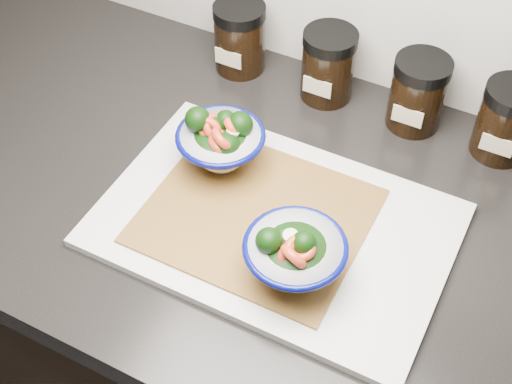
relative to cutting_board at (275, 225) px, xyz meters
The scene contains 9 objects.
countertop 0.13m from the cutting_board, 16.76° to the left, with size 3.50×0.60×0.04m, color black.
cutting_board is the anchor object (origin of this frame).
bamboo_mat 0.03m from the cutting_board, behind, with size 0.28×0.24×0.00m, color olive.
bowl_left 0.14m from the cutting_board, 152.13° to the left, with size 0.12×0.12×0.09m.
bowl_right 0.10m from the cutting_board, 49.08° to the right, with size 0.13×0.13×0.08m.
spice_jar_a 0.34m from the cutting_board, 125.71° to the left, with size 0.08×0.08×0.11m.
spice_jar_b 0.29m from the cutting_board, 99.89° to the left, with size 0.08×0.08×0.11m.
spice_jar_c 0.30m from the cutting_board, 71.55° to the left, with size 0.08×0.08×0.11m.
spice_jar_d 0.36m from the cutting_board, 51.44° to the left, with size 0.08×0.08×0.11m.
Camera 1 is at (0.12, 0.88, 1.63)m, focal length 50.00 mm.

